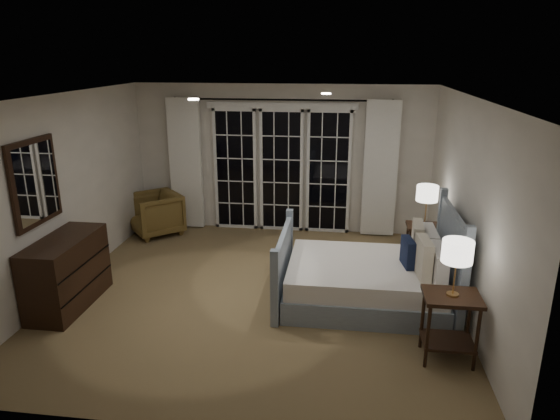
# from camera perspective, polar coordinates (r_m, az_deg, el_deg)

# --- Properties ---
(floor) EXTENTS (5.00, 5.00, 0.00)m
(floor) POSITION_cam_1_polar(r_m,az_deg,el_deg) (6.57, -2.62, -9.40)
(floor) COLOR olive
(floor) RESTS_ON ground
(ceiling) EXTENTS (5.00, 5.00, 0.00)m
(ceiling) POSITION_cam_1_polar(r_m,az_deg,el_deg) (5.88, -2.97, 12.88)
(ceiling) COLOR white
(ceiling) RESTS_ON wall_back
(wall_left) EXTENTS (0.02, 5.00, 2.50)m
(wall_left) POSITION_cam_1_polar(r_m,az_deg,el_deg) (6.99, -23.41, 1.77)
(wall_left) COLOR beige
(wall_left) RESTS_ON floor
(wall_right) EXTENTS (0.02, 5.00, 2.50)m
(wall_right) POSITION_cam_1_polar(r_m,az_deg,el_deg) (6.19, 20.65, 0.20)
(wall_right) COLOR beige
(wall_right) RESTS_ON floor
(wall_back) EXTENTS (5.00, 0.02, 2.50)m
(wall_back) POSITION_cam_1_polar(r_m,az_deg,el_deg) (8.51, 0.19, 5.82)
(wall_back) COLOR beige
(wall_back) RESTS_ON floor
(wall_front) EXTENTS (5.00, 0.02, 2.50)m
(wall_front) POSITION_cam_1_polar(r_m,az_deg,el_deg) (3.84, -9.44, -9.39)
(wall_front) COLOR beige
(wall_front) RESTS_ON floor
(french_doors) EXTENTS (2.50, 0.04, 2.20)m
(french_doors) POSITION_cam_1_polar(r_m,az_deg,el_deg) (8.50, 0.15, 4.71)
(french_doors) COLOR black
(french_doors) RESTS_ON wall_back
(curtain_rod) EXTENTS (3.50, 0.03, 0.03)m
(curtain_rod) POSITION_cam_1_polar(r_m,az_deg,el_deg) (8.27, 0.10, 12.49)
(curtain_rod) COLOR black
(curtain_rod) RESTS_ON wall_back
(curtain_left) EXTENTS (0.55, 0.10, 2.25)m
(curtain_left) POSITION_cam_1_polar(r_m,az_deg,el_deg) (8.77, -10.71, 5.21)
(curtain_left) COLOR white
(curtain_left) RESTS_ON curtain_rod
(curtain_right) EXTENTS (0.55, 0.10, 2.25)m
(curtain_right) POSITION_cam_1_polar(r_m,az_deg,el_deg) (8.37, 11.40, 4.58)
(curtain_right) COLOR white
(curtain_right) RESTS_ON curtain_rod
(downlight_a) EXTENTS (0.12, 0.12, 0.01)m
(downlight_a) POSITION_cam_1_polar(r_m,az_deg,el_deg) (6.39, 5.30, 13.11)
(downlight_a) COLOR white
(downlight_a) RESTS_ON ceiling
(downlight_b) EXTENTS (0.12, 0.12, 0.01)m
(downlight_b) POSITION_cam_1_polar(r_m,az_deg,el_deg) (5.64, -9.87, 12.35)
(downlight_b) COLOR white
(downlight_b) RESTS_ON ceiling
(bed) EXTENTS (2.08, 1.48, 1.20)m
(bed) POSITION_cam_1_polar(r_m,az_deg,el_deg) (6.32, 10.17, -7.67)
(bed) COLOR #8798A3
(bed) RESTS_ON floor
(nightstand_left) EXTENTS (0.55, 0.44, 0.71)m
(nightstand_left) POSITION_cam_1_polar(r_m,az_deg,el_deg) (5.33, 18.85, -11.49)
(nightstand_left) COLOR black
(nightstand_left) RESTS_ON floor
(nightstand_right) EXTENTS (0.48, 0.39, 0.63)m
(nightstand_right) POSITION_cam_1_polar(r_m,az_deg,el_deg) (7.47, 16.03, -3.23)
(nightstand_right) COLOR black
(nightstand_right) RESTS_ON floor
(lamp_left) EXTENTS (0.29, 0.29, 0.57)m
(lamp_left) POSITION_cam_1_polar(r_m,az_deg,el_deg) (5.04, 19.62, -4.55)
(lamp_left) COLOR tan
(lamp_left) RESTS_ON nightstand_left
(lamp_right) EXTENTS (0.30, 0.30, 0.58)m
(lamp_right) POSITION_cam_1_polar(r_m,az_deg,el_deg) (7.27, 16.48, 1.79)
(lamp_right) COLOR tan
(lamp_right) RESTS_ON nightstand_right
(armchair) EXTENTS (1.10, 1.10, 0.72)m
(armchair) POSITION_cam_1_polar(r_m,az_deg,el_deg) (8.75, -14.05, -0.42)
(armchair) COLOR brown
(armchair) RESTS_ON floor
(dresser) EXTENTS (0.52, 1.23, 0.87)m
(dresser) POSITION_cam_1_polar(r_m,az_deg,el_deg) (6.61, -23.19, -6.56)
(dresser) COLOR black
(dresser) RESTS_ON floor
(mirror) EXTENTS (0.05, 0.85, 1.00)m
(mirror) POSITION_cam_1_polar(r_m,az_deg,el_deg) (6.40, -26.20, 2.85)
(mirror) COLOR black
(mirror) RESTS_ON wall_left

